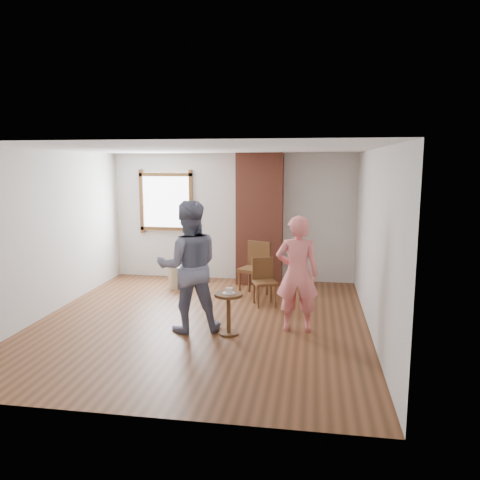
# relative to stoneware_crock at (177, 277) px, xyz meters

# --- Properties ---
(ground) EXTENTS (5.50, 5.50, 0.00)m
(ground) POSITION_rel_stoneware_crock_xyz_m (0.93, -1.84, -0.22)
(ground) COLOR brown
(ground) RESTS_ON ground
(room_shell) EXTENTS (5.04, 5.52, 2.62)m
(room_shell) POSITION_rel_stoneware_crock_xyz_m (0.87, -1.23, 1.59)
(room_shell) COLOR silver
(room_shell) RESTS_ON ground
(brick_chimney) EXTENTS (0.90, 0.50, 2.60)m
(brick_chimney) POSITION_rel_stoneware_crock_xyz_m (1.53, 0.66, 1.08)
(brick_chimney) COLOR #9D4C37
(brick_chimney) RESTS_ON ground
(stoneware_crock) EXTENTS (0.41, 0.41, 0.43)m
(stoneware_crock) POSITION_rel_stoneware_crock_xyz_m (0.00, 0.00, 0.00)
(stoneware_crock) COLOR tan
(stoneware_crock) RESTS_ON ground
(dark_pot) EXTENTS (0.14, 0.14, 0.14)m
(dark_pot) POSITION_rel_stoneware_crock_xyz_m (0.43, 0.56, -0.15)
(dark_pot) COLOR black
(dark_pot) RESTS_ON ground
(dining_chair_left) EXTENTS (0.59, 0.59, 0.98)m
(dining_chair_left) POSITION_rel_stoneware_crock_xyz_m (1.56, -0.23, 0.33)
(dining_chair_left) COLOR brown
(dining_chair_left) RESTS_ON ground
(dining_chair_right) EXTENTS (0.48, 0.48, 0.80)m
(dining_chair_right) POSITION_rel_stoneware_crock_xyz_m (1.77, -0.79, 0.23)
(dining_chair_right) COLOR brown
(dining_chair_right) RESTS_ON ground
(side_table) EXTENTS (0.40, 0.40, 0.60)m
(side_table) POSITION_rel_stoneware_crock_xyz_m (1.43, -2.30, 0.19)
(side_table) COLOR brown
(side_table) RESTS_ON ground
(cake_plate) EXTENTS (0.18, 0.18, 0.01)m
(cake_plate) POSITION_rel_stoneware_crock_xyz_m (1.43, -2.30, 0.39)
(cake_plate) COLOR white
(cake_plate) RESTS_ON side_table
(cake_slice) EXTENTS (0.08, 0.07, 0.06)m
(cake_slice) POSITION_rel_stoneware_crock_xyz_m (1.44, -2.30, 0.42)
(cake_slice) COLOR white
(cake_slice) RESTS_ON cake_plate
(man) EXTENTS (1.10, 0.97, 1.88)m
(man) POSITION_rel_stoneware_crock_xyz_m (0.84, -2.21, 0.73)
(man) COLOR #141939
(man) RESTS_ON ground
(person_pink) EXTENTS (0.63, 0.42, 1.68)m
(person_pink) POSITION_rel_stoneware_crock_xyz_m (2.37, -1.99, 0.62)
(person_pink) COLOR #F37A79
(person_pink) RESTS_ON ground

